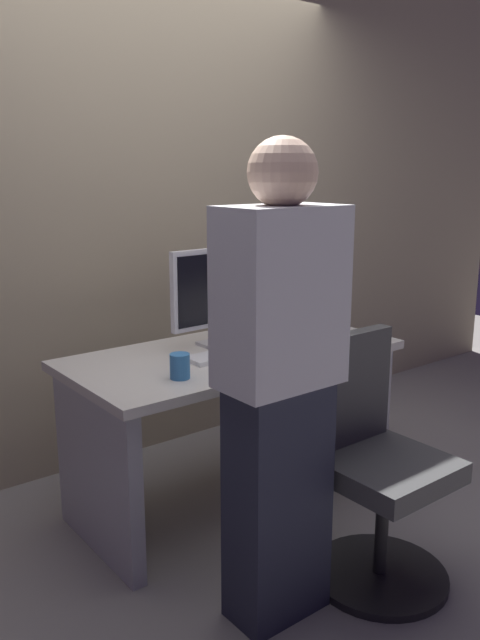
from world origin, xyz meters
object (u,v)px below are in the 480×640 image
at_px(office_chair, 373,471).
at_px(book_stack, 294,320).
at_px(person_at_desk, 279,387).
at_px(keyboard, 232,353).
at_px(monitor, 221,291).
at_px(desk, 233,397).
at_px(mouse, 282,339).
at_px(cell_phone, 341,341).
at_px(cup_near_keyboard, 180,366).

bearing_deg(office_chair, book_stack, 66.68).
bearing_deg(person_at_desk, keyboard, 65.08).
xyz_separation_m(office_chair, person_at_desk, (-0.43, 0.05, 0.41)).
bearing_deg(person_at_desk, monitor, 65.54).
relative_size(desk, keyboard, 3.50).
xyz_separation_m(mouse, cell_phone, (0.23, -0.16, -0.01)).
distance_m(desk, cell_phone, 0.58).
distance_m(monitor, cup_near_keyboard, 0.56).
bearing_deg(keyboard, office_chair, -80.40).
relative_size(keyboard, mouse, 4.30).
bearing_deg(cell_phone, monitor, 165.08).
bearing_deg(keyboard, mouse, 3.83).
xyz_separation_m(keyboard, cell_phone, (0.55, -0.14, -0.01)).
distance_m(desk, mouse, 0.36).
bearing_deg(book_stack, cell_phone, -76.30).
relative_size(person_at_desk, mouse, 16.39).
relative_size(monitor, keyboard, 1.26).
bearing_deg(cup_near_keyboard, person_at_desk, -85.42).
height_order(mouse, cell_phone, mouse).
bearing_deg(cell_phone, keyboard, -176.11).
bearing_deg(cell_phone, book_stack, 121.78).
bearing_deg(monitor, office_chair, -86.76).
distance_m(mouse, cell_phone, 0.28).
relative_size(mouse, cell_phone, 0.69).
relative_size(cup_near_keyboard, cell_phone, 0.69).
bearing_deg(keyboard, person_at_desk, -114.90).
bearing_deg(desk, office_chair, -85.18).
bearing_deg(keyboard, cup_near_keyboard, -159.62).
xyz_separation_m(monitor, keyboard, (-0.07, -0.17, -0.25)).
distance_m(desk, person_at_desk, 0.88).
distance_m(office_chair, cell_phone, 0.79).
bearing_deg(office_chair, desk, 94.82).
height_order(monitor, mouse, monitor).
distance_m(person_at_desk, monitor, 0.94).
xyz_separation_m(book_stack, cell_phone, (0.06, -0.26, -0.06)).
xyz_separation_m(person_at_desk, book_stack, (0.80, 0.79, -0.04)).
bearing_deg(monitor, desk, -98.02).
bearing_deg(mouse, office_chair, -104.74).
xyz_separation_m(keyboard, book_stack, (0.48, 0.12, 0.06)).
bearing_deg(office_chair, keyboard, 99.58).
relative_size(person_at_desk, monitor, 3.03).
relative_size(keyboard, cup_near_keyboard, 4.32).
height_order(monitor, book_stack, monitor).
bearing_deg(mouse, desk, 171.36).
bearing_deg(cell_phone, desk, 176.02).
height_order(office_chair, book_stack, office_chair).
bearing_deg(mouse, cup_near_keyboard, -167.19).
bearing_deg(book_stack, mouse, -149.34).
bearing_deg(cup_near_keyboard, desk, 25.14).
bearing_deg(desk, cup_near_keyboard, -154.86).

